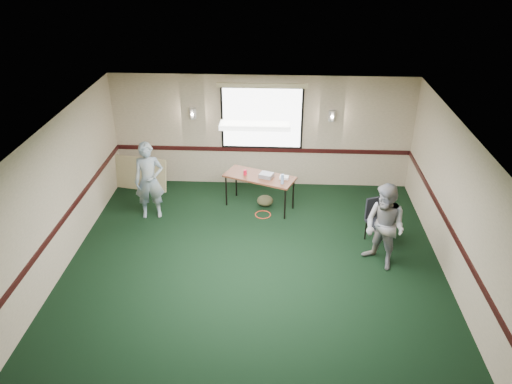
{
  "coord_description": "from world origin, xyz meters",
  "views": [
    {
      "loc": [
        0.42,
        -6.95,
        5.66
      ],
      "look_at": [
        0.0,
        1.3,
        1.2
      ],
      "focal_mm": 35.0,
      "sensor_mm": 36.0,
      "label": 1
    }
  ],
  "objects_px": {
    "folding_table": "(260,178)",
    "conference_chair": "(378,217)",
    "projector": "(266,175)",
    "person_left": "(149,181)",
    "person_right": "(385,227)"
  },
  "relations": [
    {
      "from": "person_right",
      "to": "folding_table",
      "type": "bearing_deg",
      "value": -172.42
    },
    {
      "from": "person_right",
      "to": "person_left",
      "type": "bearing_deg",
      "value": -149.63
    },
    {
      "from": "folding_table",
      "to": "conference_chair",
      "type": "xyz_separation_m",
      "value": [
        2.41,
        -1.23,
        -0.18
      ]
    },
    {
      "from": "projector",
      "to": "person_left",
      "type": "relative_size",
      "value": 0.16
    },
    {
      "from": "conference_chair",
      "to": "person_right",
      "type": "distance_m",
      "value": 0.88
    },
    {
      "from": "projector",
      "to": "conference_chair",
      "type": "xyz_separation_m",
      "value": [
        2.26,
        -1.18,
        -0.28
      ]
    },
    {
      "from": "conference_chair",
      "to": "person_right",
      "type": "xyz_separation_m",
      "value": [
        -0.06,
        -0.83,
        0.29
      ]
    },
    {
      "from": "folding_table",
      "to": "conference_chair",
      "type": "bearing_deg",
      "value": -5.05
    },
    {
      "from": "person_left",
      "to": "projector",
      "type": "bearing_deg",
      "value": -0.61
    },
    {
      "from": "folding_table",
      "to": "projector",
      "type": "bearing_deg",
      "value": 4.01
    },
    {
      "from": "projector",
      "to": "person_left",
      "type": "height_order",
      "value": "person_left"
    },
    {
      "from": "projector",
      "to": "person_left",
      "type": "xyz_separation_m",
      "value": [
        -2.47,
        -0.46,
        0.04
      ]
    },
    {
      "from": "person_left",
      "to": "person_right",
      "type": "height_order",
      "value": "person_left"
    },
    {
      "from": "conference_chair",
      "to": "folding_table",
      "type": "bearing_deg",
      "value": 130.67
    },
    {
      "from": "conference_chair",
      "to": "person_left",
      "type": "bearing_deg",
      "value": 148.96
    }
  ]
}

